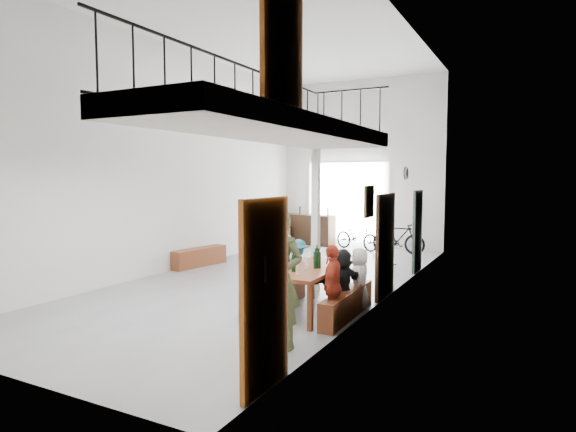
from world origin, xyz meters
The scene contains 24 objects.
floor centered at (0.00, 0.00, 0.00)m, with size 12.00×12.00×0.00m, color slate.
room_walls centered at (0.00, 0.00, 3.55)m, with size 12.00×12.00×12.00m.
gateway_portal centered at (-0.40, 5.94, 1.40)m, with size 2.80×0.08×2.80m, color white.
right_wall_decor centered at (2.70, -1.87, 1.74)m, with size 0.07×8.28×5.07m.
balcony centered at (1.98, -3.13, 2.96)m, with size 1.52×5.62×4.00m.
tasting_table centered at (1.91, -1.99, 0.71)m, with size 0.91×2.08×0.79m.
bench_inner centered at (1.25, -2.05, 0.24)m, with size 0.33×2.07×0.48m, color brown.
bench_wall centered at (2.55, -1.95, 0.23)m, with size 0.26×1.96×0.45m, color brown.
tableware centered at (1.90, -2.20, 0.93)m, with size 0.46×1.05×0.35m.
side_bench centered at (-2.50, 0.61, 0.24)m, with size 0.37×1.69×0.47m, color brown.
oak_barrel centered at (-2.33, 4.89, 0.42)m, with size 0.58×0.58×0.85m.
serving_counter centered at (-1.75, 5.65, 0.51)m, with size 1.94×0.54×1.02m, color #342312.
counter_bottles centered at (-1.75, 5.64, 1.16)m, with size 1.69×0.22×0.28m.
guest_left_a centered at (1.19, -2.75, 0.63)m, with size 0.62×0.40×1.27m, color silver.
guest_left_b centered at (1.16, -2.04, 0.60)m, with size 0.44×0.29×1.21m, color #226074.
guest_left_c centered at (1.19, -1.60, 0.65)m, with size 0.63×0.49×1.30m, color silver.
guest_left_d centered at (1.20, -1.07, 0.56)m, with size 0.72×0.42×1.12m, color #226074.
guest_right_a centered at (2.50, -2.50, 0.64)m, with size 0.75×0.31×1.28m, color #B1331E.
guest_right_b centered at (2.43, -1.91, 0.57)m, with size 1.06×0.34×1.14m, color black.
guest_right_c centered at (2.56, -1.38, 0.54)m, with size 0.53×0.35×1.09m, color silver.
host_standing centered at (2.21, -3.69, 0.95)m, with size 0.69×0.46×1.90m, color #414A29.
potted_plant centered at (2.45, 0.82, 0.24)m, with size 0.43×0.37×0.48m, color #1C4B22.
bicycle_near centered at (0.22, 5.18, 0.43)m, with size 0.58×1.65×0.87m, color black.
bicycle_far centered at (1.60, 4.98, 0.48)m, with size 0.45×1.60×0.96m, color black.
Camera 1 is at (5.26, -9.31, 2.32)m, focal length 30.00 mm.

